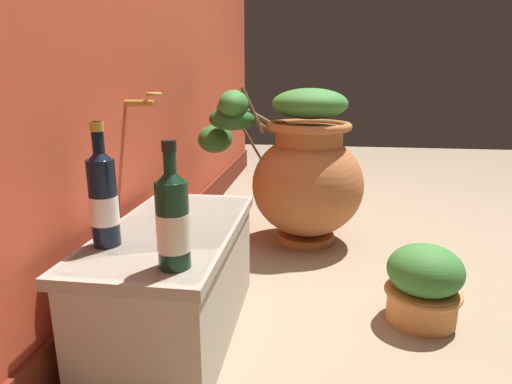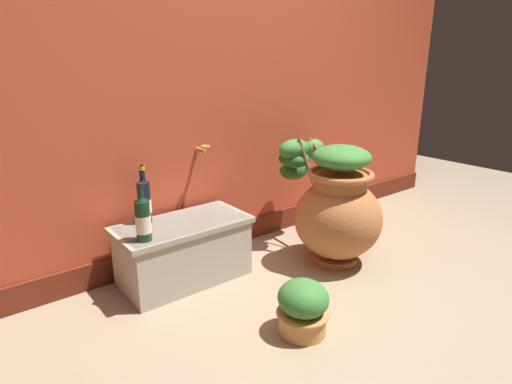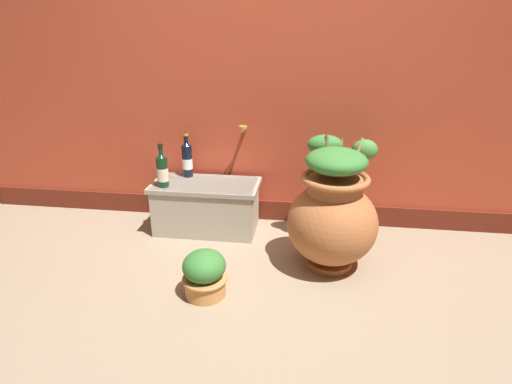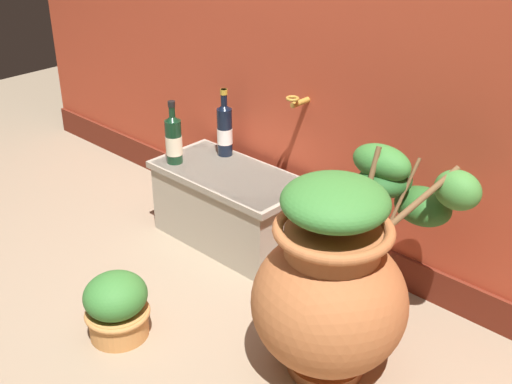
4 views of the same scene
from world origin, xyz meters
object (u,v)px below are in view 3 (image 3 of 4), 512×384
Objects in this scene: wine_bottle_left at (187,158)px; potted_shrub at (205,274)px; terracotta_urn at (333,209)px.

potted_shrub is (0.33, -0.89, -0.35)m from wine_bottle_left.
wine_bottle_left is at bearing 110.69° from potted_shrub.
wine_bottle_left is 1.01m from potted_shrub.
wine_bottle_left is (-1.00, 0.46, 0.12)m from terracotta_urn.
terracotta_urn is 3.09× the size of potted_shrub.
potted_shrub is (-0.67, -0.43, -0.23)m from terracotta_urn.
terracotta_urn reaches higher than wine_bottle_left.
potted_shrub is at bearing -147.50° from terracotta_urn.
terracotta_urn reaches higher than potted_shrub.
terracotta_urn is 1.11m from wine_bottle_left.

